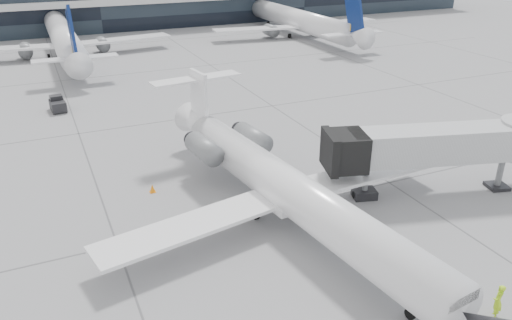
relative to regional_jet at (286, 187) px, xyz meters
name	(u,v)px	position (x,y,z in m)	size (l,w,h in m)	color
ground	(268,211)	(-0.45, 1.58, -2.43)	(220.00, 220.00, 0.00)	gray
bg_jet_center	(66,55)	(-8.45, 56.58, -2.43)	(32.00, 40.00, 9.60)	white
bg_jet_right	(297,35)	(31.55, 56.58, -2.43)	(32.00, 40.00, 9.60)	white
regional_jet	(286,187)	(0.00, 0.00, 0.00)	(24.66, 30.78, 7.11)	white
jet_bridge	(449,144)	(12.02, -1.12, 1.29)	(15.67, 6.97, 5.10)	#B5B8BA
ramp_worker	(498,301)	(5.18, -12.10, -1.51)	(0.67, 0.44, 1.84)	#BDFF1A
traffic_cone	(152,188)	(-6.91, 7.37, -2.13)	(0.46, 0.46, 0.62)	orange
far_tug	(58,104)	(-11.60, 29.30, -1.74)	(1.63, 2.54, 1.54)	black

